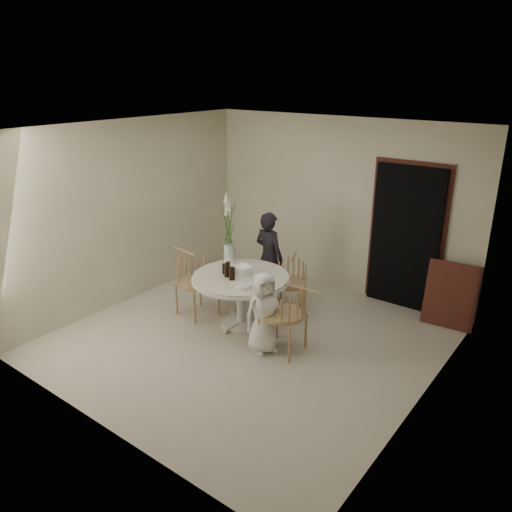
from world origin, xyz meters
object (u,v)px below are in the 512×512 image
Objects in this scene: table at (241,283)px; boy at (264,313)px; chair_far at (292,275)px; birthday_cake at (243,270)px; chair_left at (191,273)px; flower_vase at (228,231)px; girl at (269,256)px; chair_right at (293,310)px.

table is 1.26× the size of boy.
chair_far is 0.90m from birthday_cake.
chair_left is 0.90× the size of flower_vase.
girl is 0.87m from birthday_cake.
flower_vase is (-1.12, 0.68, 0.67)m from boy.
girl is at bearing 151.65° from chair_far.
chair_far is at bearing 73.50° from table.
chair_right reaches higher than chair_far.
girl is 1.31× the size of boy.
chair_far is at bearing 71.52° from birthday_cake.
table is 1.69× the size of chair_far.
chair_far is 0.84× the size of chair_left.
chair_left reaches higher than birthday_cake.
table is 0.77m from boy.
chair_left reaches higher than chair_far.
table is at bearing -106.64° from chair_right.
flower_vase is (-0.27, -0.61, 0.50)m from girl.
chair_far is at bearing 42.96° from boy.
chair_right is at bearing -19.74° from flower_vase.
chair_far is at bearing 38.68° from flower_vase.
chair_right reaches higher than table.
birthday_cake is (-0.99, 0.28, 0.18)m from chair_right.
chair_far is 1.15m from flower_vase.
birthday_cake is 0.21× the size of flower_vase.
table is at bearing 107.13° from girl.
chair_right is 1.79m from chair_left.
chair_right is 1.05m from birthday_cake.
chair_far is 0.84× the size of chair_right.
girl is at bearing 101.81° from birthday_cake.
chair_right is at bearing -12.40° from table.
girl reaches higher than boy.
chair_right is at bearing 141.50° from girl.
chair_left is 1.22m from girl.
birthday_cake is (-0.27, -0.81, 0.27)m from chair_far.
birthday_cake is at bearing 81.87° from boy.
chair_far is 1.31m from chair_right.
table is 0.93m from girl.
chair_left is at bearing 105.86° from boy.
chair_left is at bearing 64.83° from girl.
chair_left is at bearing -170.59° from table.
birthday_cake is at bearing 107.32° from girl.
flower_vase reaches higher than chair_far.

